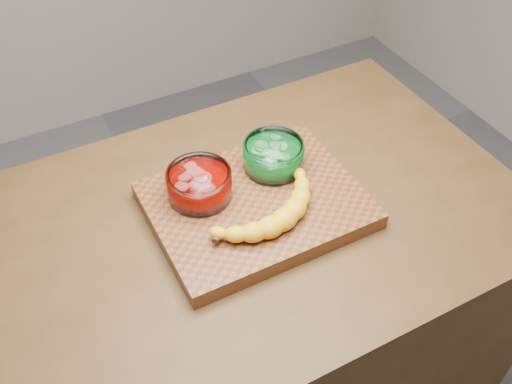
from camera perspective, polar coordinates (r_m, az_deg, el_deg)
name	(u,v)px	position (r m, az deg, el deg)	size (l,w,h in m)	color
counter	(256,323)	(1.62, 0.00, -12.93)	(1.20, 0.80, 0.90)	#482E15
cutting_board	(256,205)	(1.25, 0.00, -1.30)	(0.45, 0.35, 0.04)	brown
bowl_red	(199,184)	(1.23, -5.67, 0.77)	(0.14, 0.14, 0.07)	white
bowl_green	(273,156)	(1.29, 1.75, 3.64)	(0.14, 0.14, 0.06)	white
banana	(265,208)	(1.19, 0.90, -1.57)	(0.30, 0.18, 0.04)	gold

